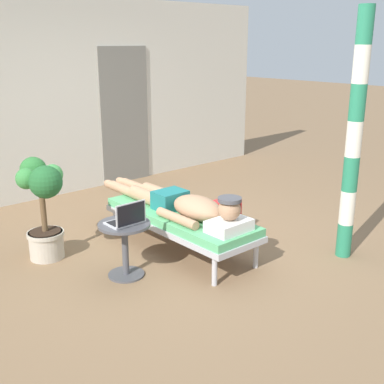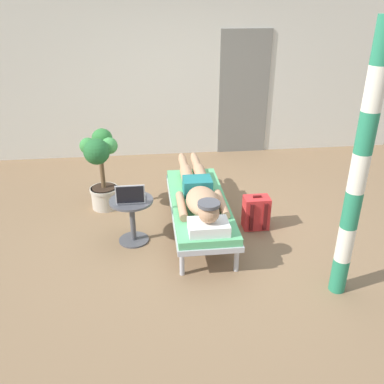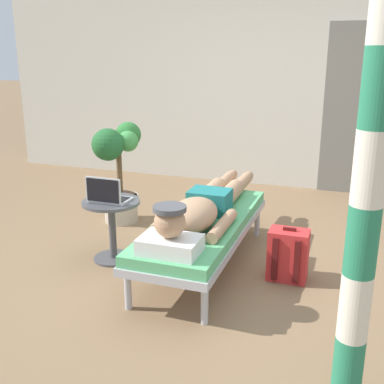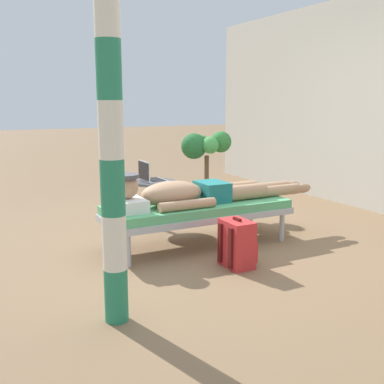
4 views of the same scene
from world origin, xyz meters
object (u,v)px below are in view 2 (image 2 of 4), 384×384
(porch_post, at_px, (359,173))
(person_reclining, at_px, (200,193))
(backpack, at_px, (256,213))
(side_table, at_px, (132,213))
(laptop, at_px, (131,197))
(potted_plant, at_px, (101,166))
(lounge_chair, at_px, (199,205))

(porch_post, bearing_deg, person_reclining, 135.00)
(backpack, bearing_deg, side_table, -174.62)
(laptop, height_order, potted_plant, potted_plant)
(backpack, bearing_deg, potted_plant, 158.87)
(side_table, height_order, backpack, side_table)
(backpack, relative_size, potted_plant, 0.42)
(lounge_chair, relative_size, side_table, 3.48)
(potted_plant, bearing_deg, side_table, -65.59)
(backpack, xyz_separation_m, porch_post, (0.48, -1.22, 1.02))
(lounge_chair, distance_m, person_reclining, 0.18)
(potted_plant, bearing_deg, backpack, -21.13)
(lounge_chair, distance_m, side_table, 0.77)
(side_table, relative_size, laptop, 1.69)
(person_reclining, relative_size, potted_plant, 2.15)
(person_reclining, relative_size, side_table, 4.15)
(porch_post, bearing_deg, lounge_chair, 134.06)
(laptop, xyz_separation_m, backpack, (1.45, 0.19, -0.39))
(laptop, relative_size, potted_plant, 0.31)
(side_table, distance_m, potted_plant, 0.96)
(person_reclining, height_order, porch_post, porch_post)
(potted_plant, relative_size, porch_post, 0.42)
(person_reclining, bearing_deg, lounge_chair, 90.00)
(lounge_chair, height_order, potted_plant, potted_plant)
(lounge_chair, bearing_deg, laptop, -167.18)
(laptop, bearing_deg, potted_plant, 113.16)
(lounge_chair, height_order, laptop, laptop)
(person_reclining, height_order, potted_plant, potted_plant)
(lounge_chair, relative_size, person_reclining, 0.84)
(backpack, bearing_deg, porch_post, -68.39)
(lounge_chair, bearing_deg, side_table, -170.89)
(backpack, xyz_separation_m, potted_plant, (-1.83, 0.71, 0.40))
(backpack, relative_size, porch_post, 0.17)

